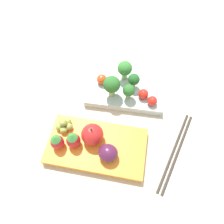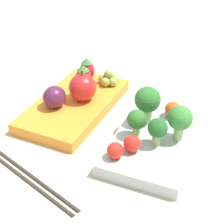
% 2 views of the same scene
% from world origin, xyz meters
% --- Properties ---
extents(ground_plane, '(4.00, 4.00, 0.00)m').
position_xyz_m(ground_plane, '(0.00, 0.00, 0.00)').
color(ground_plane, '#BCB29E').
extents(bento_box_savoury, '(0.22, 0.15, 0.02)m').
position_xyz_m(bento_box_savoury, '(0.01, 0.09, 0.01)').
color(bento_box_savoury, silver).
rests_on(bento_box_savoury, ground_plane).
extents(bento_box_fruit, '(0.23, 0.14, 0.02)m').
position_xyz_m(bento_box_fruit, '(-0.01, -0.09, 0.01)').
color(bento_box_fruit, orange).
rests_on(bento_box_fruit, ground_plane).
extents(broccoli_floret_0, '(0.04, 0.04, 0.06)m').
position_xyz_m(broccoli_floret_0, '(-0.02, 0.06, 0.06)').
color(broccoli_floret_0, '#93B770').
rests_on(broccoli_floret_0, bento_box_savoury).
extents(broccoli_floret_1, '(0.03, 0.03, 0.05)m').
position_xyz_m(broccoli_floret_1, '(0.03, 0.10, 0.05)').
color(broccoli_floret_1, '#93B770').
rests_on(broccoli_floret_1, bento_box_savoury).
extents(broccoli_floret_2, '(0.04, 0.04, 0.06)m').
position_xyz_m(broccoli_floret_2, '(-0.00, 0.12, 0.06)').
color(broccoli_floret_2, '#93B770').
rests_on(broccoli_floret_2, bento_box_savoury).
extents(broccoli_floret_3, '(0.03, 0.03, 0.05)m').
position_xyz_m(broccoli_floret_3, '(0.03, 0.06, 0.05)').
color(broccoli_floret_3, '#93B770').
rests_on(broccoli_floret_3, bento_box_savoury).
extents(cherry_tomato_0, '(0.03, 0.03, 0.03)m').
position_xyz_m(cherry_tomato_0, '(0.06, 0.07, 0.03)').
color(cherry_tomato_0, red).
rests_on(cherry_tomato_0, bento_box_savoury).
extents(cherry_tomato_1, '(0.02, 0.02, 0.02)m').
position_xyz_m(cherry_tomato_1, '(0.09, 0.06, 0.03)').
color(cherry_tomato_1, red).
rests_on(cherry_tomato_1, bento_box_savoury).
extents(cherry_tomato_2, '(0.03, 0.03, 0.03)m').
position_xyz_m(cherry_tomato_2, '(-0.05, 0.09, 0.03)').
color(cherry_tomato_2, '#DB4C1E').
rests_on(cherry_tomato_2, bento_box_savoury).
extents(apple, '(0.05, 0.05, 0.06)m').
position_xyz_m(apple, '(-0.02, -0.07, 0.04)').
color(apple, red).
rests_on(apple, bento_box_fruit).
extents(strawberry_0, '(0.03, 0.03, 0.05)m').
position_xyz_m(strawberry_0, '(-0.06, -0.10, 0.04)').
color(strawberry_0, red).
rests_on(strawberry_0, bento_box_fruit).
extents(strawberry_1, '(0.03, 0.03, 0.05)m').
position_xyz_m(strawberry_1, '(-0.09, -0.11, 0.04)').
color(strawberry_1, red).
rests_on(strawberry_1, bento_box_fruit).
extents(plum, '(0.04, 0.04, 0.04)m').
position_xyz_m(plum, '(0.02, -0.10, 0.04)').
color(plum, '#511E42').
rests_on(plum, bento_box_fruit).
extents(grape_cluster, '(0.04, 0.04, 0.03)m').
position_xyz_m(grape_cluster, '(-0.10, -0.06, 0.03)').
color(grape_cluster, '#8EA84C').
rests_on(grape_cluster, bento_box_fruit).
extents(chopsticks_pair, '(0.06, 0.21, 0.01)m').
position_xyz_m(chopsticks_pair, '(0.17, -0.04, 0.00)').
color(chopsticks_pair, '#332D28').
rests_on(chopsticks_pair, ground_plane).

